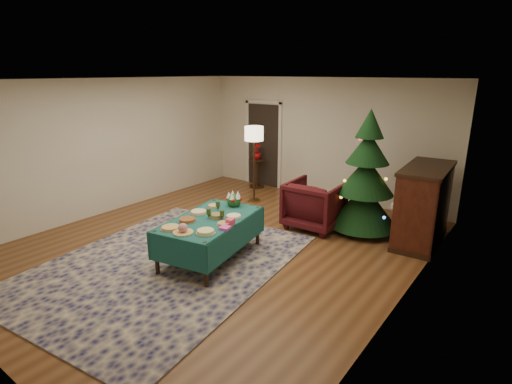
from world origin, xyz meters
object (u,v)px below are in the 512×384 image
Objects in this scene: christmas_tree at (366,178)px; piano at (423,206)px; armchair at (315,202)px; gift_box at (230,222)px; potted_plant at (257,155)px; buffet_table at (210,227)px; floor_lamp at (254,138)px; side_table at (257,174)px.

christmas_tree reaches higher than piano.
armchair is at bearing -155.80° from christmas_tree.
potted_plant is (-2.25, 3.67, 0.12)m from gift_box.
gift_box is at bearing -126.92° from piano.
potted_plant is 0.25× the size of piano.
buffet_table is 3.10m from floor_lamp.
potted_plant is (0.00, 0.00, 0.48)m from side_table.
christmas_tree is at bearing 60.09° from buffet_table.
buffet_table is 1.19× the size of piano.
gift_box is 3.24m from floor_lamp.
piano is (1.78, 0.52, 0.16)m from armchair.
piano is at bearing -13.28° from side_table.
side_table is at bearing 121.50° from gift_box.
potted_plant is (-2.47, 1.52, 0.34)m from armchair.
side_table is at bearing 166.72° from piano.
buffet_table is 4.11m from potted_plant.
christmas_tree is at bearing -158.19° from armchair.
floor_lamp is at bearing -56.44° from side_table.
armchair reaches higher than buffet_table.
potted_plant reaches higher than side_table.
potted_plant is at bearing 121.50° from gift_box.
potted_plant is (-1.84, 3.66, 0.29)m from buffet_table.
side_table is (-2.25, 3.67, -0.36)m from gift_box.
piano is at bearing 53.08° from gift_box.
floor_lamp reaches higher than gift_box.
floor_lamp is 1.57m from side_table.
side_table is at bearing 116.67° from buffet_table.
gift_box is 0.05× the size of christmas_tree.
potted_plant is at bearing 116.67° from buffet_table.
gift_box is 0.28× the size of potted_plant.
side_table reaches higher than buffet_table.
christmas_tree is (0.80, 0.36, 0.51)m from armchair.
gift_box is at bearing -112.25° from christmas_tree.
side_table is 1.88× the size of potted_plant.
floor_lamp is (-1.21, 2.71, 0.89)m from buffet_table.
side_table is at bearing 123.56° from floor_lamp.
piano is at bearing 47.72° from buffet_table.
potted_plant is 4.37m from piano.
piano is at bearing -13.28° from potted_plant.
floor_lamp reaches higher than potted_plant.
gift_box is at bearing -58.50° from potted_plant.
side_table is 0.33× the size of christmas_tree.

